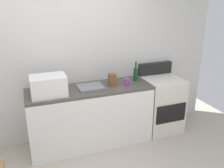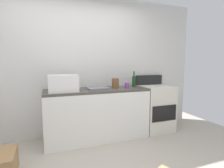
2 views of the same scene
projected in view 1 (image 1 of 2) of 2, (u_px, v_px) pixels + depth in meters
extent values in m
cube|color=silver|center=(63.00, 57.00, 3.57)|extent=(5.00, 0.10, 2.60)
cube|color=white|center=(91.00, 117.00, 3.65)|extent=(1.80, 0.60, 0.86)
cube|color=#4C473F|center=(90.00, 89.00, 3.50)|extent=(1.80, 0.60, 0.04)
cube|color=silver|center=(161.00, 104.00, 4.04)|extent=(0.60, 0.60, 0.90)
cube|color=black|center=(171.00, 113.00, 3.78)|extent=(0.52, 0.02, 0.30)
cube|color=black|center=(155.00, 69.00, 4.08)|extent=(0.60, 0.08, 0.20)
cube|color=white|center=(48.00, 86.00, 3.18)|extent=(0.46, 0.34, 0.27)
cube|color=slate|center=(91.00, 87.00, 3.48)|extent=(0.36, 0.32, 0.03)
cylinder|color=#193F1E|center=(136.00, 74.00, 3.77)|extent=(0.07, 0.07, 0.20)
cylinder|color=#193F1E|center=(136.00, 65.00, 3.72)|extent=(0.03, 0.03, 0.10)
cylinder|color=purple|center=(127.00, 82.00, 3.58)|extent=(0.08, 0.08, 0.10)
cube|color=brown|center=(112.00, 80.00, 3.56)|extent=(0.10, 0.10, 0.18)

